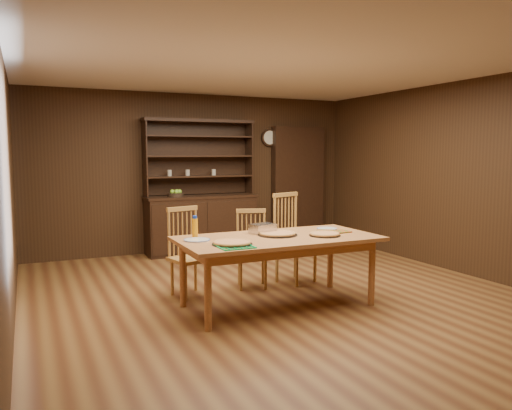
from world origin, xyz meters
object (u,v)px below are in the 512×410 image
china_hutch (201,216)px  chair_left (187,249)px  juice_bottle (195,227)px  dining_table (278,243)px  chair_right (291,235)px  chair_center (252,246)px

china_hutch → chair_left: 2.48m
juice_bottle → dining_table: bearing=-20.5°
china_hutch → chair_right: bearing=-79.0°
dining_table → chair_right: chair_right is taller
chair_center → juice_bottle: size_ratio=4.05×
chair_right → china_hutch: bearing=81.5°
chair_center → chair_left: bearing=-159.5°
chair_left → china_hutch: bearing=53.4°
chair_left → chair_right: chair_right is taller
china_hutch → juice_bottle: china_hutch is taller
juice_bottle → chair_left: bearing=82.3°
chair_center → chair_right: chair_right is taller
china_hutch → chair_right: 2.31m
dining_table → chair_left: (-0.74, 0.84, -0.14)m
chair_left → chair_right: bearing=-13.1°
dining_table → juice_bottle: size_ratio=9.01×
chair_center → juice_bottle: bearing=-129.5°
dining_table → chair_right: (0.64, 0.86, -0.08)m
china_hutch → chair_left: china_hutch is taller
dining_table → chair_right: bearing=53.6°
chair_left → chair_center: bearing=-12.8°
chair_center → chair_right: 0.56m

